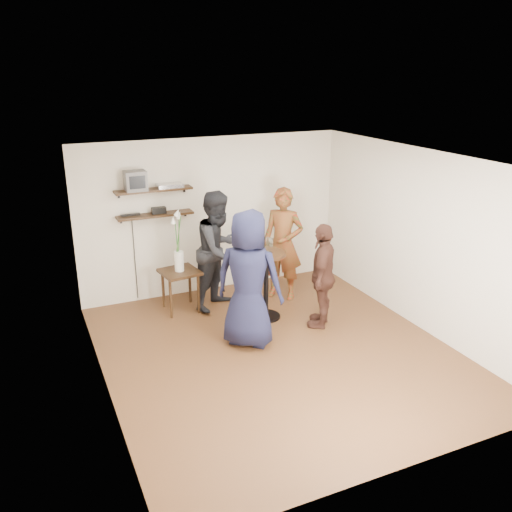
{
  "coord_description": "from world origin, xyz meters",
  "views": [
    {
      "loc": [
        -2.91,
        -5.79,
        3.66
      ],
      "look_at": [
        -0.15,
        0.4,
        1.28
      ],
      "focal_mm": 38.0,
      "sensor_mm": 36.0,
      "label": 1
    }
  ],
  "objects": [
    {
      "name": "shelf_lower",
      "position": [
        -1.0,
        2.38,
        1.45
      ],
      "size": [
        1.2,
        0.25,
        0.04
      ],
      "primitive_type": "cube",
      "color": "black",
      "rests_on": "room"
    },
    {
      "name": "drinks_table",
      "position": [
        0.31,
        1.06,
        0.68
      ],
      "size": [
        0.58,
        0.58,
        1.06
      ],
      "color": "black",
      "rests_on": "room"
    },
    {
      "name": "wine_glass_fl",
      "position": [
        0.24,
        1.01,
        1.2
      ],
      "size": [
        0.07,
        0.07,
        0.22
      ],
      "color": "silver",
      "rests_on": "drinks_table"
    },
    {
      "name": "room",
      "position": [
        0.0,
        0.0,
        1.3
      ],
      "size": [
        4.58,
        5.08,
        2.68
      ],
      "color": "#4B3018",
      "rests_on": "ground"
    },
    {
      "name": "shelf_upper",
      "position": [
        -1.0,
        2.38,
        1.85
      ],
      "size": [
        1.2,
        0.25,
        0.04
      ],
      "primitive_type": "cube",
      "color": "black",
      "rests_on": "room"
    },
    {
      "name": "person_dark",
      "position": [
        -0.17,
        1.76,
        0.94
      ],
      "size": [
        1.16,
        1.11,
        1.88
      ],
      "primitive_type": "imported",
      "rotation": [
        0.0,
        0.0,
        0.61
      ],
      "color": "black",
      "rests_on": "room"
    },
    {
      "name": "wine_glass_fr",
      "position": [
        0.36,
        1.02,
        1.21
      ],
      "size": [
        0.07,
        0.07,
        0.22
      ],
      "color": "silver",
      "rests_on": "drinks_table"
    },
    {
      "name": "person_brown",
      "position": [
        0.96,
        0.5,
        0.78
      ],
      "size": [
        0.89,
        0.95,
        1.57
      ],
      "primitive_type": "imported",
      "rotation": [
        0.0,
        0.0,
        4.01
      ],
      "color": "#41241C",
      "rests_on": "room"
    },
    {
      "name": "side_table",
      "position": [
        -0.8,
        1.85,
        0.55
      ],
      "size": [
        0.62,
        0.62,
        0.66
      ],
      "rotation": [
        0.0,
        0.0,
        0.14
      ],
      "color": "black",
      "rests_on": "room"
    },
    {
      "name": "power_strip",
      "position": [
        -1.38,
        2.42,
        1.48
      ],
      "size": [
        0.3,
        0.05,
        0.03
      ],
      "primitive_type": "cube",
      "color": "black",
      "rests_on": "shelf_lower"
    },
    {
      "name": "person_navy",
      "position": [
        -0.25,
        0.41,
        0.96
      ],
      "size": [
        1.1,
        1.07,
        1.91
      ],
      "primitive_type": "imported",
      "rotation": [
        0.0,
        0.0,
        2.42
      ],
      "color": "#161832",
      "rests_on": "room"
    },
    {
      "name": "wine_glass_br",
      "position": [
        0.35,
        1.06,
        1.21
      ],
      "size": [
        0.07,
        0.07,
        0.22
      ],
      "color": "silver",
      "rests_on": "drinks_table"
    },
    {
      "name": "wine_glass_bl",
      "position": [
        0.29,
        1.13,
        1.2
      ],
      "size": [
        0.07,
        0.07,
        0.21
      ],
      "color": "silver",
      "rests_on": "drinks_table"
    },
    {
      "name": "vase_lilies",
      "position": [
        -0.8,
        1.85,
        0.98
      ],
      "size": [
        0.2,
        0.2,
        1.01
      ],
      "rotation": [
        0.0,
        0.0,
        0.14
      ],
      "color": "white",
      "rests_on": "side_table"
    },
    {
      "name": "crt_monitor",
      "position": [
        -1.27,
        2.38,
        2.02
      ],
      "size": [
        0.32,
        0.3,
        0.3
      ],
      "primitive_type": "cube",
      "color": "#59595B",
      "rests_on": "shelf_upper"
    },
    {
      "name": "person_plaid",
      "position": [
        0.9,
        1.67,
        0.92
      ],
      "size": [
        0.79,
        0.78,
        1.85
      ],
      "primitive_type": "imported",
      "rotation": [
        0.0,
        0.0,
        -0.76
      ],
      "color": "#B21B14",
      "rests_on": "room"
    },
    {
      "name": "radio",
      "position": [
        -0.94,
        2.38,
        1.52
      ],
      "size": [
        0.22,
        0.1,
        0.1
      ],
      "primitive_type": "cube",
      "color": "black",
      "rests_on": "shelf_lower"
    },
    {
      "name": "dvd_deck",
      "position": [
        -0.74,
        2.38,
        1.9
      ],
      "size": [
        0.4,
        0.24,
        0.06
      ],
      "primitive_type": "cube",
      "color": "silver",
      "rests_on": "shelf_upper"
    }
  ]
}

